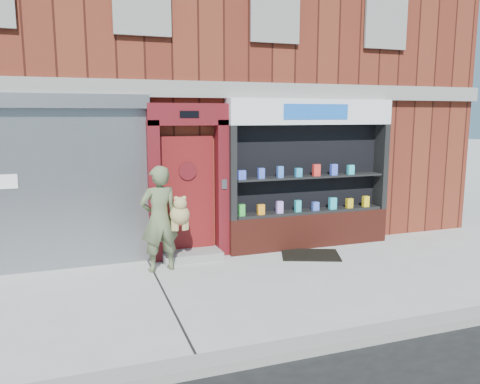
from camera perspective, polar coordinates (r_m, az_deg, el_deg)
name	(u,v)px	position (r m, az deg, el deg)	size (l,w,h in m)	color
ground	(263,285)	(7.63, 2.80, -11.26)	(80.00, 80.00, 0.00)	#9E9E99
curb	(332,342)	(5.84, 11.17, -17.54)	(60.00, 0.30, 0.12)	gray
building	(179,65)	(12.96, -7.44, 15.10)	(12.00, 8.16, 8.00)	#5B2014
shutter_bay	(59,172)	(8.60, -21.19, 2.27)	(3.10, 0.30, 3.04)	gray
red_door_bay	(189,182)	(8.78, -6.27, 1.26)	(1.52, 0.58, 2.90)	#4C0D12
pharmacy_bay	(309,180)	(9.62, 8.45, 1.41)	(3.50, 0.41, 3.00)	#5D1F16
woman	(161,218)	(8.17, -9.58, -3.17)	(0.88, 0.54, 1.84)	#5A6744
doormat	(310,255)	(9.23, 8.58, -7.58)	(1.10, 0.77, 0.03)	black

